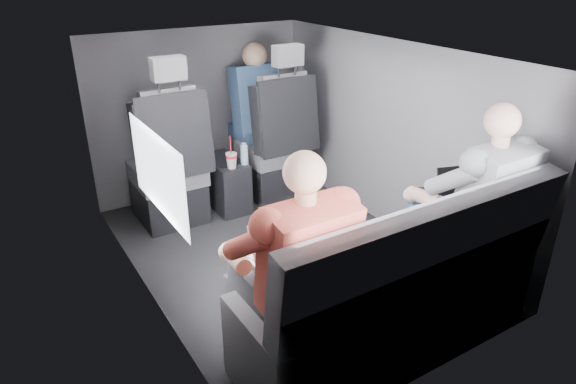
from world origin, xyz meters
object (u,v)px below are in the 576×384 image
center_console (225,183)px  soda_cup (231,160)px  front_seat_left (170,173)px  passenger_front_right (256,102)px  laptop_white (269,243)px  passenger_rear_right (470,206)px  front_seat_right (276,151)px  passenger_rear_left (290,269)px  laptop_black (450,191)px  rear_bench (394,298)px  water_bottle (244,154)px

center_console → soda_cup: size_ratio=1.88×
front_seat_left → passenger_front_right: front_seat_left is taller
laptop_white → passenger_rear_right: (1.12, -0.22, -0.01)m
front_seat_left → front_seat_right: size_ratio=1.00×
soda_cup → passenger_rear_left: 1.76m
soda_cup → passenger_rear_right: passenger_rear_right is taller
front_seat_right → laptop_black: (0.18, -1.63, 0.23)m
laptop_white → passenger_rear_left: size_ratio=0.30×
center_console → soda_cup: soda_cup is taller
front_seat_right → rear_bench: front_seat_right is taller
center_console → water_bottle: 0.33m
front_seat_left → passenger_rear_right: front_seat_left is taller
soda_cup → passenger_rear_right: 1.78m
front_seat_right → laptop_white: bearing=-121.7°
front_seat_left → laptop_black: 1.97m
passenger_rear_left → passenger_front_right: (0.96, 2.06, 0.14)m
water_bottle → center_console: bearing=122.6°
rear_bench → passenger_rear_right: size_ratio=1.32×
front_seat_left → passenger_front_right: (0.86, 0.26, 0.35)m
water_bottle → laptop_black: 1.61m
soda_cup → passenger_rear_left: (-0.53, -1.67, 0.15)m
center_console → water_bottle: water_bottle is taller
passenger_rear_left → front_seat_left: bearing=86.8°
water_bottle → front_seat_left: bearing=168.1°
front_seat_right → center_console: bearing=174.9°
center_console → passenger_rear_right: passenger_rear_right is taller
laptop_white → passenger_rear_right: bearing=-11.0°
rear_bench → passenger_rear_right: passenger_rear_right is taller
passenger_rear_left → passenger_front_right: 2.28m
front_seat_right → laptop_black: size_ratio=3.33×
passenger_rear_right → passenger_front_right: passenger_front_right is taller
center_console → laptop_white: 1.77m
water_bottle → soda_cup: bearing=-168.9°
passenger_rear_left → water_bottle: bearing=69.0°
front_seat_left → rear_bench: size_ratio=0.79×
laptop_white → passenger_front_right: bearing=63.0°
passenger_front_right → laptop_black: bearing=-83.4°
passenger_front_right → passenger_rear_left: bearing=-115.0°
front_seat_left → rear_bench: 1.96m
soda_cup → passenger_rear_left: size_ratio=0.22×
front_seat_right → passenger_front_right: 0.44m
rear_bench → laptop_black: 0.76m
passenger_rear_right → laptop_black: bearing=78.1°
passenger_front_right → rear_bench: bearing=-100.8°
rear_bench → laptop_black: (0.63, 0.27, 0.32)m
laptop_white → passenger_rear_left: bearing=-95.2°
laptop_white → passenger_front_right: size_ratio=0.44×
front_seat_left → center_console: size_ratio=2.64×
passenger_rear_right → front_seat_left: bearing=120.0°
laptop_black → passenger_rear_right: passenger_rear_right is taller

